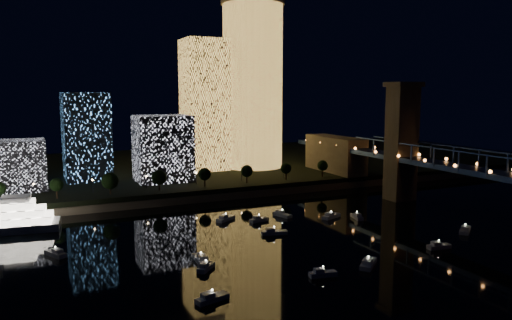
{
  "coord_description": "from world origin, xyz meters",
  "views": [
    {
      "loc": [
        -78.29,
        -115.71,
        46.04
      ],
      "look_at": [
        -0.49,
        55.0,
        20.24
      ],
      "focal_mm": 35.0,
      "sensor_mm": 36.0,
      "label": 1
    }
  ],
  "objects": [
    {
      "name": "seawall",
      "position": [
        0.0,
        82.0,
        1.5
      ],
      "size": [
        420.0,
        6.0,
        3.0
      ],
      "primitive_type": "cube",
      "color": "#6B5E4C",
      "rests_on": "ground"
    },
    {
      "name": "far_bank",
      "position": [
        0.0,
        160.0,
        2.5
      ],
      "size": [
        420.0,
        160.0,
        5.0
      ],
      "primitive_type": "cube",
      "color": "black",
      "rests_on": "ground"
    },
    {
      "name": "truss_bridge",
      "position": [
        65.0,
        3.72,
        16.25
      ],
      "size": [
        13.0,
        266.0,
        50.0
      ],
      "color": "navy",
      "rests_on": "ground"
    },
    {
      "name": "midrise_blocks",
      "position": [
        -65.47,
        121.19,
        21.31
      ],
      "size": [
        116.89,
        43.91,
        40.7
      ],
      "color": "silver",
      "rests_on": "far_bank"
    },
    {
      "name": "tower_rectangular",
      "position": [
        6.14,
        135.04,
        38.99
      ],
      "size": [
        21.37,
        21.37,
        67.99
      ],
      "primitive_type": "cube",
      "color": "#FEBC51",
      "rests_on": "far_bank"
    },
    {
      "name": "tower_cylindrical",
      "position": [
        32.91,
        132.46,
        49.4
      ],
      "size": [
        34.0,
        34.0,
        88.54
      ],
      "color": "#FEBC51",
      "rests_on": "far_bank"
    },
    {
      "name": "ground",
      "position": [
        0.0,
        0.0,
        0.0
      ],
      "size": [
        520.0,
        520.0,
        0.0
      ],
      "primitive_type": "plane",
      "color": "black",
      "rests_on": "ground"
    },
    {
      "name": "motorboats",
      "position": [
        -6.18,
        15.54,
        0.81
      ],
      "size": [
        131.87,
        69.62,
        2.78
      ],
      "color": "silver",
      "rests_on": "ground"
    },
    {
      "name": "esplanade_trees",
      "position": [
        -39.87,
        88.0,
        10.47
      ],
      "size": [
        165.98,
        6.85,
        8.93
      ],
      "color": "black",
      "rests_on": "far_bank"
    },
    {
      "name": "street_lamps",
      "position": [
        -34.0,
        94.0,
        9.02
      ],
      "size": [
        132.7,
        0.7,
        5.65
      ],
      "color": "black",
      "rests_on": "far_bank"
    }
  ]
}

